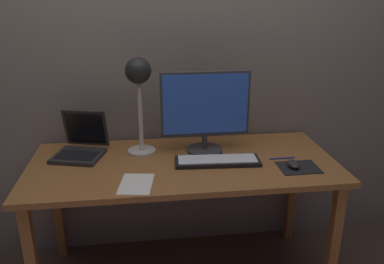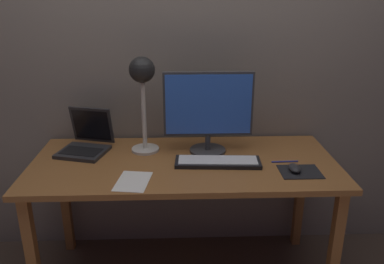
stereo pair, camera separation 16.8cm
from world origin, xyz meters
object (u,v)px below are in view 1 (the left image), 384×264
(monitor, at_px, (205,109))
(mouse, at_px, (293,164))
(keyboard_main, at_px, (217,161))
(desk_lamp, at_px, (139,83))
(pen, at_px, (282,158))
(laptop, at_px, (82,142))

(monitor, distance_m, mouse, 0.54)
(keyboard_main, bearing_deg, desk_lamp, 153.40)
(mouse, height_order, pen, mouse)
(monitor, height_order, pen, monitor)
(keyboard_main, xyz_separation_m, laptop, (-0.71, 0.22, 0.05))
(monitor, relative_size, keyboard_main, 1.07)
(monitor, bearing_deg, mouse, -33.33)
(keyboard_main, relative_size, mouse, 4.66)
(mouse, bearing_deg, laptop, 163.31)
(monitor, distance_m, keyboard_main, 0.29)
(keyboard_main, bearing_deg, pen, 1.26)
(laptop, distance_m, mouse, 1.13)
(desk_lamp, distance_m, mouse, 0.89)
(monitor, xyz_separation_m, laptop, (-0.67, 0.05, -0.18))
(monitor, bearing_deg, desk_lamp, 175.10)
(monitor, relative_size, desk_lamp, 0.92)
(monitor, height_order, laptop, monitor)
(pen, bearing_deg, desk_lamp, 165.86)
(monitor, height_order, keyboard_main, monitor)
(monitor, xyz_separation_m, pen, (0.39, -0.16, -0.24))
(keyboard_main, height_order, mouse, mouse)
(keyboard_main, distance_m, mouse, 0.38)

